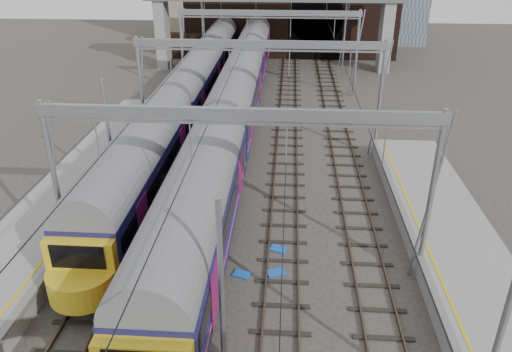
{
  "coord_description": "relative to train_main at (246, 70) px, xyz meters",
  "views": [
    {
      "loc": [
        2.05,
        -11.09,
        14.21
      ],
      "look_at": [
        0.4,
        12.94,
        2.4
      ],
      "focal_mm": 35.0,
      "sensor_mm": 36.0,
      "label": 1
    }
  ],
  "objects": [
    {
      "name": "overhead_line",
      "position": [
        2.0,
        -13.36,
        3.91
      ],
      "size": [
        16.8,
        80.0,
        8.0
      ],
      "color": "gray",
      "rests_on": "ground"
    },
    {
      "name": "equip_cover_c",
      "position": [
        3.75,
        -25.27,
        -2.61
      ],
      "size": [
        0.95,
        0.82,
        0.09
      ],
      "primitive_type": "cube",
      "rotation": [
        0.0,
        0.0,
        -0.37
      ],
      "color": "blue",
      "rests_on": "ground"
    },
    {
      "name": "equip_cover_a",
      "position": [
        2.12,
        -27.42,
        -2.62
      ],
      "size": [
        0.89,
        0.76,
        0.09
      ],
      "primitive_type": "cube",
      "rotation": [
        0.0,
        0.0,
        -0.34
      ],
      "color": "blue",
      "rests_on": "ground"
    },
    {
      "name": "overbridge",
      "position": [
        2.0,
        11.15,
        4.61
      ],
      "size": [
        28.0,
        3.0,
        9.25
      ],
      "color": "gray",
      "rests_on": "ground"
    },
    {
      "name": "train_main",
      "position": [
        0.0,
        0.0,
        0.0
      ],
      "size": [
        3.08,
        71.24,
        5.21
      ],
      "color": "black",
      "rests_on": "ground"
    },
    {
      "name": "tracks",
      "position": [
        2.0,
        -19.85,
        -2.64
      ],
      "size": [
        14.4,
        80.0,
        0.22
      ],
      "color": "#4C3828",
      "rests_on": "ground"
    },
    {
      "name": "train_second",
      "position": [
        -4.0,
        -4.91,
        -0.09
      ],
      "size": [
        2.94,
        50.95,
        5.01
      ],
      "color": "black",
      "rests_on": "ground"
    },
    {
      "name": "retaining_wall",
      "position": [
        3.4,
        17.08,
        1.67
      ],
      "size": [
        28.0,
        2.75,
        9.0
      ],
      "color": "black",
      "rests_on": "ground"
    },
    {
      "name": "equip_cover_b",
      "position": [
        3.69,
        -27.19,
        -2.61
      ],
      "size": [
        0.98,
        0.84,
        0.1
      ],
      "primitive_type": "cube",
      "rotation": [
        0.0,
        0.0,
        0.36
      ],
      "color": "blue",
      "rests_on": "ground"
    }
  ]
}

